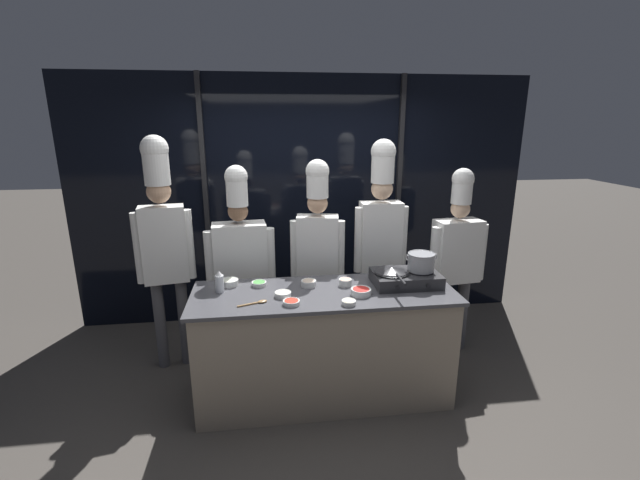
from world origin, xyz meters
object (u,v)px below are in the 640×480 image
Objects in this scene: squeeze_bottle_clear at (219,282)px; chef_line at (318,245)px; serving_spoon_slotted at (258,302)px; prep_bowl_noodles at (349,302)px; prep_bowl_shrimp at (345,282)px; prep_bowl_scallions at (259,283)px; portable_stove at (406,278)px; prep_bowl_bell_pepper at (361,291)px; chef_pastry at (380,229)px; chef_apprentice at (457,252)px; chef_sous at (240,257)px; prep_bowl_chicken at (309,283)px; chef_head at (163,234)px; prep_bowl_garlic at (283,294)px; stock_pot at (421,261)px; prep_bowl_chili_flakes at (291,302)px; frying_pan at (392,270)px; prep_bowl_bean_sprouts at (230,282)px.

chef_line is (0.84, 0.54, 0.11)m from squeeze_bottle_clear.
chef_line reaches higher than serving_spoon_slotted.
prep_bowl_noodles is 0.06× the size of chef_line.
prep_bowl_shrimp is 0.70m from prep_bowl_scallions.
portable_stove is 1.49m from squeeze_bottle_clear.
chef_pastry reaches higher than prep_bowl_bell_pepper.
prep_bowl_noodles is at bearing 28.68° from chef_apprentice.
prep_bowl_shrimp is 0.06× the size of chef_sous.
prep_bowl_noodles is 0.06× the size of chef_sous.
prep_bowl_scallions is 1.90m from chef_apprentice.
chef_head is at bearing 156.71° from prep_bowl_chicken.
portable_stove is 4.17× the size of prep_bowl_garlic.
prep_bowl_bell_pepper and prep_bowl_chicken have the same top height.
chef_line is at bearing -9.12° from chef_apprentice.
prep_bowl_noodles is 1.24m from chef_sous.
prep_bowl_shrimp is at bearing 17.45° from prep_bowl_garlic.
prep_bowl_chicken is at bearing 176.37° from stock_pot.
chef_pastry is at bearing -14.39° from chef_apprentice.
chef_sous is (-0.35, 0.72, 0.07)m from prep_bowl_garlic.
chef_line is at bearing 40.31° from prep_bowl_scallions.
chef_head is 0.69m from chef_sous.
chef_head reaches higher than chef_pastry.
prep_bowl_chili_flakes reaches higher than serving_spoon_slotted.
chef_pastry reaches higher than prep_bowl_noodles.
chef_pastry reaches higher than chef_line.
squeeze_bottle_clear is 0.58m from chef_sous.
chef_head is (-2.01, 0.58, 0.29)m from portable_stove.
serving_spoon_slotted is (-1.07, -0.22, -0.13)m from frying_pan.
prep_bowl_garlic is (0.48, -0.16, -0.06)m from squeeze_bottle_clear.
chef_head is 1.11× the size of chef_line.
chef_sous is (-0.17, 0.47, 0.07)m from prep_bowl_scallions.
stock_pot is 0.13× the size of chef_sous.
prep_bowl_shrimp is at bearing 114.87° from chef_line.
chef_pastry is (1.95, 0.03, -0.03)m from chef_head.
prep_bowl_chili_flakes is at bearing -29.89° from squeeze_bottle_clear.
frying_pan is at bearing 152.45° from chef_head.
serving_spoon_slotted is at bearing -40.74° from squeeze_bottle_clear.
prep_bowl_chicken is at bearing 10.94° from chef_apprentice.
chef_apprentice reaches higher than prep_bowl_garlic.
chef_sous reaches higher than squeeze_bottle_clear.
frying_pan is at bearing 140.86° from chef_line.
portable_stove is 1.07× the size of frying_pan.
prep_bowl_bean_sprouts is at bearing 170.75° from prep_bowl_chicken.
prep_bowl_chicken is 0.06× the size of chef_head.
prep_bowl_chicken is 0.30m from prep_bowl_shrimp.
chef_line is (0.35, 0.70, 0.17)m from prep_bowl_garlic.
prep_bowl_bell_pepper is 0.80m from chef_line.
chef_pastry reaches higher than stock_pot.
prep_bowl_bean_sprouts reaches higher than prep_bowl_noodles.
prep_bowl_chili_flakes is 1.04× the size of prep_bowl_chicken.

